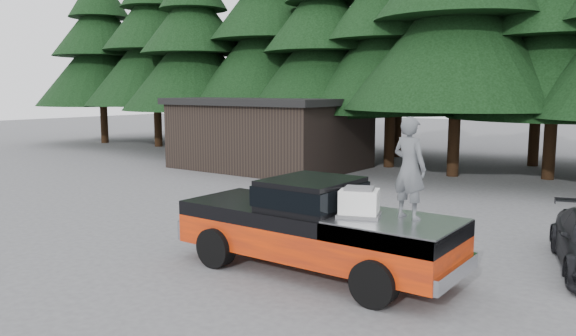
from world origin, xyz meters
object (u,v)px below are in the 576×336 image
Objects in this scene: air_compressor at (359,203)px; pickup_truck at (315,240)px; man_on_bed at (409,168)px; utility_building at (270,133)px.

pickup_truck is at bearing 152.76° from air_compressor.
air_compressor is at bearing -6.24° from pickup_truck.
pickup_truck is 3.18× the size of man_on_bed.
pickup_truck is 1.40m from air_compressor.
utility_building is at bearing 131.35° from pickup_truck.
man_on_bed is 0.22× the size of utility_building.
pickup_truck is 2.50m from man_on_bed.
pickup_truck is at bearing -48.65° from utility_building.
air_compressor is 16.36m from utility_building.
man_on_bed is (1.89, 0.26, 1.61)m from pickup_truck.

